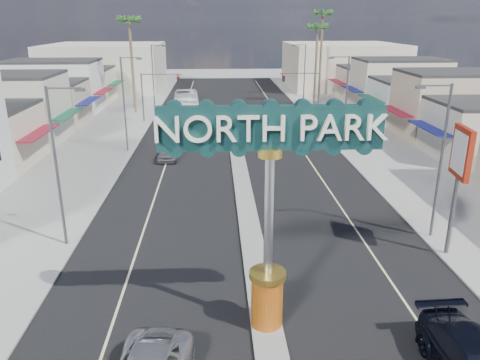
{
  "coord_description": "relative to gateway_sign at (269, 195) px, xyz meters",
  "views": [
    {
      "loc": [
        -1.97,
        -14.48,
        12.21
      ],
      "look_at": [
        -0.72,
        9.47,
        3.96
      ],
      "focal_mm": 35.0,
      "sensor_mm": 36.0,
      "label": 1
    }
  ],
  "objects": [
    {
      "name": "road",
      "position": [
        0.0,
        28.02,
        -5.92
      ],
      "size": [
        20.0,
        120.0,
        0.01
      ],
      "primitive_type": "cube",
      "color": "black",
      "rests_on": "ground"
    },
    {
      "name": "streetlight_l_far",
      "position": [
        -10.43,
        50.02,
        -0.86
      ],
      "size": [
        2.03,
        0.22,
        9.0
      ],
      "color": "#47474C",
      "rests_on": "ground"
    },
    {
      "name": "traffic_signal_right",
      "position": [
        9.18,
        42.02,
        -1.65
      ],
      "size": [
        5.09,
        0.45,
        6.0
      ],
      "color": "#47474C",
      "rests_on": "ground"
    },
    {
      "name": "traffic_signal_left",
      "position": [
        -9.18,
        42.02,
        -1.65
      ],
      "size": [
        5.09,
        0.45,
        6.0
      ],
      "color": "#47474C",
      "rests_on": "ground"
    },
    {
      "name": "streetlight_r_far",
      "position": [
        10.43,
        50.02,
        -0.86
      ],
      "size": [
        2.03,
        0.22,
        9.0
      ],
      "color": "#47474C",
      "rests_on": "ground"
    },
    {
      "name": "storefront_row_left",
      "position": [
        -24.0,
        41.02,
        -2.93
      ],
      "size": [
        12.0,
        42.0,
        6.0
      ],
      "primitive_type": "cube",
      "color": "beige",
      "rests_on": "ground"
    },
    {
      "name": "bank_pylon_sign",
      "position": [
        10.49,
        5.84,
        -0.52
      ],
      "size": [
        0.55,
        2.2,
        6.99
      ],
      "rotation": [
        0.0,
        0.0,
        -0.13
      ],
      "color": "#47474C",
      "rests_on": "sidewalk_right"
    },
    {
      "name": "sidewalk_right",
      "position": [
        14.0,
        28.02,
        -5.87
      ],
      "size": [
        8.0,
        120.0,
        0.12
      ],
      "primitive_type": "cube",
      "color": "gray",
      "rests_on": "ground"
    },
    {
      "name": "palm_left_far",
      "position": [
        -13.0,
        48.02,
        5.57
      ],
      "size": [
        2.6,
        2.6,
        13.1
      ],
      "color": "brown",
      "rests_on": "ground"
    },
    {
      "name": "storefront_row_right",
      "position": [
        24.0,
        41.02,
        -2.93
      ],
      "size": [
        12.0,
        42.0,
        6.0
      ],
      "primitive_type": "cube",
      "color": "#B7B29E",
      "rests_on": "ground"
    },
    {
      "name": "palm_right_mid",
      "position": [
        13.0,
        54.02,
        4.67
      ],
      "size": [
        2.6,
        2.6,
        12.1
      ],
      "color": "brown",
      "rests_on": "ground"
    },
    {
      "name": "gateway_sign",
      "position": [
        0.0,
        0.0,
        0.0
      ],
      "size": [
        8.2,
        1.5,
        9.15
      ],
      "color": "#B4450D",
      "rests_on": "median_island"
    },
    {
      "name": "median_island",
      "position": [
        0.0,
        12.02,
        -5.85
      ],
      "size": [
        1.3,
        30.0,
        0.16
      ],
      "primitive_type": "cube",
      "color": "gray",
      "rests_on": "ground"
    },
    {
      "name": "sidewalk_left",
      "position": [
        -14.0,
        28.02,
        -5.87
      ],
      "size": [
        8.0,
        120.0,
        0.12
      ],
      "primitive_type": "cube",
      "color": "gray",
      "rests_on": "ground"
    },
    {
      "name": "city_bus",
      "position": [
        -5.61,
        41.53,
        -4.18
      ],
      "size": [
        3.61,
        12.72,
        3.51
      ],
      "primitive_type": "imported",
      "rotation": [
        0.0,
        0.0,
        0.05
      ],
      "color": "white",
      "rests_on": "ground"
    },
    {
      "name": "streetlight_l_near",
      "position": [
        -10.43,
        8.02,
        -0.86
      ],
      "size": [
        2.03,
        0.22,
        9.0
      ],
      "color": "#47474C",
      "rests_on": "ground"
    },
    {
      "name": "ground",
      "position": [
        0.0,
        28.02,
        -5.93
      ],
      "size": [
        160.0,
        160.0,
        0.0
      ],
      "primitive_type": "plane",
      "color": "gray",
      "rests_on": "ground"
    },
    {
      "name": "streetlight_r_mid",
      "position": [
        10.43,
        28.02,
        -0.86
      ],
      "size": [
        2.03,
        0.22,
        9.0
      ],
      "color": "#47474C",
      "rests_on": "ground"
    },
    {
      "name": "backdrop_far_right",
      "position": [
        22.0,
        73.02,
        -1.93
      ],
      "size": [
        20.0,
        20.0,
        8.0
      ],
      "primitive_type": "cube",
      "color": "beige",
      "rests_on": "ground"
    },
    {
      "name": "car_parked_left",
      "position": [
        -6.34,
        25.31,
        -5.21
      ],
      "size": [
        1.93,
        4.28,
        1.43
      ],
      "primitive_type": "imported",
      "rotation": [
        0.0,
        0.0,
        -0.06
      ],
      "color": "slate",
      "rests_on": "ground"
    },
    {
      "name": "streetlight_l_mid",
      "position": [
        -10.43,
        28.02,
        -0.86
      ],
      "size": [
        2.03,
        0.22,
        9.0
      ],
      "color": "#47474C",
      "rests_on": "ground"
    },
    {
      "name": "streetlight_r_near",
      "position": [
        10.43,
        8.02,
        -0.86
      ],
      "size": [
        2.03,
        0.22,
        9.0
      ],
      "color": "#47474C",
      "rests_on": "ground"
    },
    {
      "name": "palm_right_far",
      "position": [
        15.0,
        60.02,
        6.46
      ],
      "size": [
        2.6,
        2.6,
        14.1
      ],
      "color": "brown",
      "rests_on": "ground"
    },
    {
      "name": "backdrop_far_left",
      "position": [
        -22.0,
        73.02,
        -1.93
      ],
      "size": [
        20.0,
        20.0,
        8.0
      ],
      "primitive_type": "cube",
      "color": "#B7B29E",
      "rests_on": "ground"
    }
  ]
}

